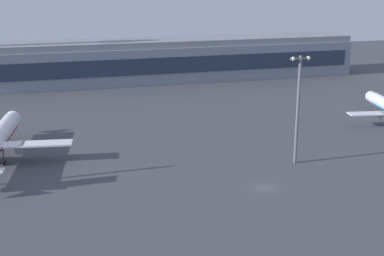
{
  "coord_description": "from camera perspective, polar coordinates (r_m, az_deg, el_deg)",
  "views": [
    {
      "loc": [
        -40.92,
        -88.92,
        40.55
      ],
      "look_at": [
        -6.02,
        31.87,
        4.0
      ],
      "focal_mm": 49.12,
      "sensor_mm": 36.0,
      "label": 1
    }
  ],
  "objects": [
    {
      "name": "terminal_building",
      "position": [
        213.34,
        -1.63,
        7.45
      ],
      "size": [
        145.28,
        22.4,
        16.4
      ],
      "color": "gray",
      "rests_on": "ground"
    },
    {
      "name": "apron_light_central",
      "position": [
        116.86,
        11.45,
        2.71
      ],
      "size": [
        4.8,
        0.9,
        24.21
      ],
      "color": "slate",
      "rests_on": "ground"
    },
    {
      "name": "ground_plane",
      "position": [
        105.95,
        7.99,
        -6.46
      ],
      "size": [
        416.0,
        416.0,
        0.0
      ],
      "primitive_type": "plane",
      "color": "#424449"
    }
  ]
}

